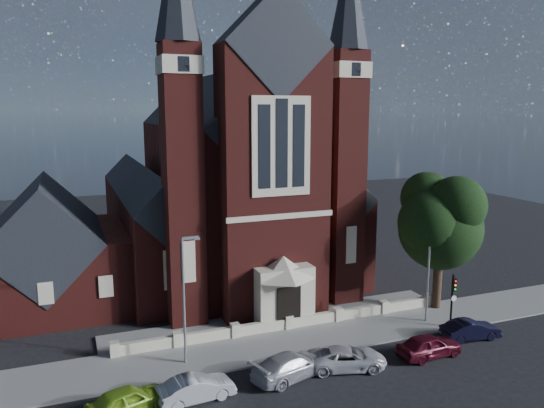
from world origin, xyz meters
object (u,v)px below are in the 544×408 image
(street_lamp_left, at_px, (185,293))
(car_lime_van, at_px, (128,400))
(street_lamp_right, at_px, (430,262))
(church, at_px, (223,186))
(car_dark_red, at_px, (429,346))
(car_silver_a, at_px, (196,388))
(car_white_suv, at_px, (347,358))
(street_tree, at_px, (444,223))
(traffic_signal, at_px, (453,294))
(car_navy, at_px, (470,330))
(parish_hall, at_px, (47,257))
(car_silver_b, at_px, (291,365))

(street_lamp_left, distance_m, car_lime_van, 7.02)
(street_lamp_right, bearing_deg, church, 118.04)
(car_dark_red, bearing_deg, car_silver_a, 85.72)
(car_lime_van, distance_m, car_white_suv, 12.97)
(street_tree, bearing_deg, car_lime_van, -166.34)
(car_white_suv, xyz_separation_m, car_dark_red, (5.65, -0.52, 0.07))
(church, distance_m, car_dark_red, 25.63)
(car_silver_a, relative_size, car_white_suv, 0.88)
(traffic_signal, height_order, car_dark_red, traffic_signal)
(street_lamp_right, distance_m, car_dark_red, 6.94)
(car_dark_red, relative_size, car_navy, 1.06)
(parish_hall, height_order, street_lamp_left, parish_hall)
(traffic_signal, height_order, car_lime_van, traffic_signal)
(church, distance_m, car_silver_a, 25.84)
(traffic_signal, height_order, car_navy, traffic_signal)
(parish_hall, height_order, car_silver_b, parish_hall)
(traffic_signal, relative_size, car_silver_a, 0.95)
(traffic_signal, distance_m, car_navy, 2.74)
(car_lime_van, bearing_deg, street_lamp_left, -62.00)
(church, xyz_separation_m, car_lime_van, (-11.94, -23.20, -7.45))
(street_lamp_left, distance_m, car_silver_b, 7.66)
(car_lime_van, xyz_separation_m, car_dark_red, (18.62, -0.40, 0.01))
(car_lime_van, xyz_separation_m, car_silver_b, (9.38, 0.37, 0.01))
(car_white_suv, height_order, car_dark_red, car_dark_red)
(street_tree, xyz_separation_m, car_lime_van, (-24.54, -5.96, -6.22))
(car_silver_a, height_order, car_silver_b, car_silver_b)
(church, xyz_separation_m, street_lamp_left, (-7.91, -18.94, -3.59))
(street_tree, xyz_separation_m, car_navy, (-1.62, -5.26, -6.28))
(street_lamp_right, bearing_deg, car_silver_a, -166.76)
(street_tree, xyz_separation_m, car_dark_red, (-5.92, -6.36, -6.22))
(car_lime_van, height_order, car_navy, car_lime_van)
(church, relative_size, car_silver_b, 6.81)
(church, bearing_deg, street_lamp_left, -112.66)
(car_silver_a, relative_size, car_silver_b, 0.82)
(street_lamp_right, bearing_deg, car_dark_red, -126.24)
(car_silver_b, height_order, car_dark_red, car_silver_b)
(church, bearing_deg, traffic_signal, -61.80)
(parish_hall, height_order, traffic_signal, parish_hall)
(church, distance_m, car_silver_b, 24.15)
(street_lamp_left, distance_m, street_lamp_right, 18.00)
(car_lime_van, bearing_deg, street_tree, -94.89)
(parish_hall, bearing_deg, car_silver_a, -67.37)
(car_silver_b, bearing_deg, car_white_suv, -110.53)
(street_lamp_right, relative_size, traffic_signal, 2.02)
(church, height_order, parish_hall, church)
(street_lamp_left, height_order, car_dark_red, street_lamp_left)
(street_tree, distance_m, street_lamp_right, 3.84)
(parish_hall, bearing_deg, traffic_signal, -29.98)
(car_silver_b, height_order, car_white_suv, car_silver_b)
(parish_hall, xyz_separation_m, street_lamp_right, (26.09, -14.00, 0.59))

